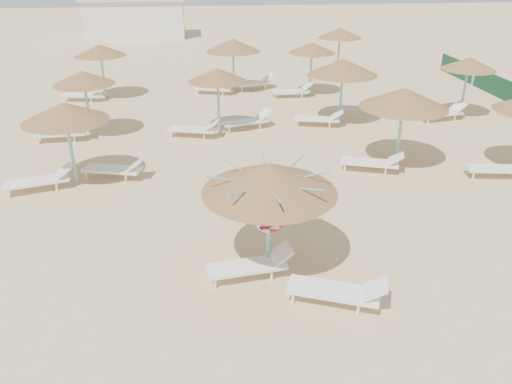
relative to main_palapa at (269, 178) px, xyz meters
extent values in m
plane|color=tan|center=(-0.29, 0.07, -2.34)|extent=(120.00, 120.00, 0.00)
cylinder|color=#69B6AF|center=(0.00, 0.00, -1.21)|extent=(0.11, 0.11, 2.25)
cone|color=brown|center=(0.00, 0.00, 0.02)|extent=(3.00, 3.00, 0.68)
cylinder|color=#69B6AF|center=(0.00, 0.00, -0.23)|extent=(0.20, 0.20, 0.12)
cylinder|color=#69B6AF|center=(0.69, 0.00, -0.03)|extent=(1.36, 0.04, 0.35)
cylinder|color=#69B6AF|center=(0.49, 0.49, -0.03)|extent=(0.99, 0.99, 0.35)
cylinder|color=#69B6AF|center=(0.00, 0.69, -0.03)|extent=(0.04, 1.36, 0.35)
cylinder|color=#69B6AF|center=(-0.49, 0.49, -0.03)|extent=(0.99, 0.99, 0.35)
cylinder|color=#69B6AF|center=(-0.69, 0.00, -0.03)|extent=(1.36, 0.04, 0.35)
cylinder|color=#69B6AF|center=(-0.49, -0.49, -0.03)|extent=(0.99, 0.99, 0.35)
cylinder|color=#69B6AF|center=(0.00, -0.69, -0.03)|extent=(0.04, 1.36, 0.35)
cylinder|color=#69B6AF|center=(0.49, -0.49, -0.03)|extent=(0.99, 0.99, 0.35)
torus|color=red|center=(0.00, -0.10, -0.98)|extent=(0.66, 0.15, 0.66)
cylinder|color=white|center=(-1.28, -0.67, -2.20)|extent=(0.06, 0.06, 0.27)
cylinder|color=white|center=(-1.34, -0.19, -2.20)|extent=(0.06, 0.06, 0.27)
cylinder|color=white|center=(0.01, -0.50, -2.20)|extent=(0.06, 0.06, 0.27)
cylinder|color=white|center=(-0.06, -0.02, -2.20)|extent=(0.06, 0.06, 0.27)
cube|color=white|center=(-0.55, -0.33, -2.03)|extent=(1.89, 0.82, 0.08)
cube|color=white|center=(0.26, -0.23, -1.80)|extent=(0.54, 0.63, 0.35)
cylinder|color=white|center=(0.33, -1.39, -2.19)|extent=(0.06, 0.06, 0.28)
cylinder|color=white|center=(0.52, -0.92, -2.19)|extent=(0.06, 0.06, 0.28)
cylinder|color=white|center=(1.59, -1.90, -2.19)|extent=(0.06, 0.06, 0.28)
cylinder|color=white|center=(1.79, -1.43, -2.19)|extent=(0.06, 0.06, 0.28)
cube|color=white|center=(1.17, -1.46, -2.01)|extent=(2.02, 1.31, 0.08)
cube|color=white|center=(1.97, -1.78, -1.77)|extent=(0.68, 0.75, 0.37)
cylinder|color=#69B6AF|center=(-5.46, 5.40, -1.19)|extent=(0.11, 0.11, 2.30)
cone|color=brown|center=(-5.46, 5.40, 0.05)|extent=(2.59, 2.59, 0.58)
cylinder|color=#69B6AF|center=(-5.46, 5.40, -0.19)|extent=(0.20, 0.20, 0.12)
cylinder|color=white|center=(-7.27, 4.55, -2.20)|extent=(0.06, 0.06, 0.28)
cylinder|color=white|center=(-7.40, 5.03, -2.20)|extent=(0.06, 0.06, 0.28)
cylinder|color=white|center=(-5.97, 4.91, -2.20)|extent=(0.06, 0.06, 0.28)
cylinder|color=white|center=(-6.10, 5.39, -2.20)|extent=(0.06, 0.06, 0.28)
cube|color=white|center=(-6.56, 5.00, -2.02)|extent=(2.00, 1.10, 0.08)
cube|color=white|center=(-5.74, 5.23, -1.78)|extent=(0.63, 0.71, 0.36)
cylinder|color=white|center=(-5.20, 5.67, -2.20)|extent=(0.06, 0.06, 0.28)
cylinder|color=white|center=(-5.07, 6.15, -2.20)|extent=(0.06, 0.06, 0.28)
cylinder|color=white|center=(-3.90, 5.31, -2.20)|extent=(0.06, 0.06, 0.28)
cylinder|color=white|center=(-3.77, 5.80, -2.20)|extent=(0.06, 0.06, 0.28)
cube|color=white|center=(-4.36, 5.70, -2.02)|extent=(2.00, 1.10, 0.08)
cube|color=white|center=(-3.54, 5.48, -1.78)|extent=(0.63, 0.71, 0.36)
cylinder|color=#69B6AF|center=(-5.76, 9.92, -1.19)|extent=(0.11, 0.11, 2.30)
cone|color=brown|center=(-5.76, 9.92, 0.04)|extent=(2.33, 2.33, 0.53)
cylinder|color=#69B6AF|center=(-5.76, 9.92, -0.19)|extent=(0.20, 0.20, 0.12)
cylinder|color=white|center=(-7.65, 9.23, -2.20)|extent=(0.06, 0.06, 0.28)
cylinder|color=white|center=(-7.67, 9.73, -2.20)|extent=(0.06, 0.06, 0.28)
cylinder|color=white|center=(-6.30, 9.30, -2.20)|extent=(0.06, 0.06, 0.28)
cylinder|color=white|center=(-6.33, 9.80, -2.20)|extent=(0.06, 0.06, 0.28)
cube|color=white|center=(-6.86, 9.52, -2.02)|extent=(1.93, 0.71, 0.08)
cube|color=white|center=(-6.01, 9.56, -1.78)|extent=(0.51, 0.62, 0.36)
cylinder|color=#69B6AF|center=(-6.05, 15.70, -1.19)|extent=(0.11, 0.11, 2.30)
cone|color=brown|center=(-6.05, 15.70, 0.05)|extent=(2.45, 2.45, 0.55)
cylinder|color=#69B6AF|center=(-6.05, 15.70, -0.19)|extent=(0.20, 0.20, 0.12)
cylinder|color=white|center=(-7.98, 15.20, -2.20)|extent=(0.06, 0.06, 0.28)
cylinder|color=white|center=(-7.89, 15.69, -2.20)|extent=(0.06, 0.06, 0.28)
cylinder|color=white|center=(-6.65, 14.96, -2.20)|extent=(0.06, 0.06, 0.28)
cylinder|color=white|center=(-6.56, 15.45, -2.20)|extent=(0.06, 0.06, 0.28)
cube|color=white|center=(-7.15, 15.30, -2.02)|extent=(1.98, 0.95, 0.08)
cube|color=white|center=(-6.31, 15.15, -1.78)|extent=(0.59, 0.68, 0.36)
cylinder|color=#69B6AF|center=(-0.64, 9.80, -1.19)|extent=(0.11, 0.11, 2.30)
cone|color=brown|center=(-0.64, 9.80, 0.04)|extent=(2.29, 2.29, 0.52)
cylinder|color=#69B6AF|center=(-0.64, 9.80, -0.19)|extent=(0.20, 0.20, 0.12)
cylinder|color=white|center=(-2.58, 9.37, -2.20)|extent=(0.06, 0.06, 0.28)
cylinder|color=white|center=(-2.45, 9.86, -2.20)|extent=(0.06, 0.06, 0.28)
cylinder|color=white|center=(-1.28, 9.02, -2.20)|extent=(0.06, 0.06, 0.28)
cylinder|color=white|center=(-1.15, 9.50, -2.20)|extent=(0.06, 0.06, 0.28)
cube|color=white|center=(-1.74, 9.40, -2.02)|extent=(2.00, 1.10, 0.08)
cube|color=white|center=(-0.93, 9.18, -1.78)|extent=(0.63, 0.71, 0.36)
cylinder|color=white|center=(-0.25, 9.65, -2.20)|extent=(0.06, 0.06, 0.28)
cylinder|color=white|center=(-0.38, 10.13, -2.20)|extent=(0.06, 0.06, 0.28)
cylinder|color=white|center=(1.05, 10.01, -2.20)|extent=(0.06, 0.06, 0.28)
cylinder|color=white|center=(0.92, 10.49, -2.20)|extent=(0.06, 0.06, 0.28)
cube|color=white|center=(0.46, 10.10, -2.02)|extent=(2.00, 1.10, 0.08)
cube|color=white|center=(1.27, 10.33, -1.78)|extent=(0.63, 0.71, 0.36)
cylinder|color=#69B6AF|center=(0.47, 16.25, -1.19)|extent=(0.11, 0.11, 2.30)
cone|color=brown|center=(0.47, 16.25, 0.06)|extent=(2.79, 2.79, 0.63)
cylinder|color=#69B6AF|center=(0.47, 16.25, -0.19)|extent=(0.20, 0.20, 0.12)
cylinder|color=white|center=(-1.47, 15.83, -2.20)|extent=(0.06, 0.06, 0.28)
cylinder|color=white|center=(-1.33, 16.32, -2.20)|extent=(0.06, 0.06, 0.28)
cylinder|color=white|center=(-0.18, 15.46, -2.20)|extent=(0.06, 0.06, 0.28)
cylinder|color=white|center=(-0.04, 15.94, -2.20)|extent=(0.06, 0.06, 0.28)
cube|color=white|center=(-0.63, 15.85, -2.02)|extent=(2.00, 1.12, 0.08)
cube|color=white|center=(0.18, 15.62, -1.78)|extent=(0.63, 0.71, 0.36)
cylinder|color=white|center=(0.87, 16.09, -2.20)|extent=(0.06, 0.06, 0.28)
cylinder|color=white|center=(0.73, 16.57, -2.20)|extent=(0.06, 0.06, 0.28)
cylinder|color=white|center=(2.16, 16.47, -2.20)|extent=(0.06, 0.06, 0.28)
cylinder|color=white|center=(2.02, 16.95, -2.20)|extent=(0.06, 0.06, 0.28)
cube|color=white|center=(1.57, 16.55, -2.02)|extent=(2.00, 1.12, 0.08)
cube|color=white|center=(2.38, 16.79, -1.78)|extent=(0.63, 0.71, 0.36)
cylinder|color=#69B6AF|center=(5.29, 5.66, -1.19)|extent=(0.11, 0.11, 2.30)
cone|color=brown|center=(5.29, 5.66, 0.06)|extent=(2.91, 2.91, 0.65)
cylinder|color=#69B6AF|center=(5.29, 5.66, -0.19)|extent=(0.20, 0.20, 0.12)
cylinder|color=white|center=(3.35, 5.28, -2.20)|extent=(0.06, 0.06, 0.28)
cylinder|color=white|center=(3.51, 5.76, -2.20)|extent=(0.06, 0.06, 0.28)
cylinder|color=white|center=(4.63, 4.84, -2.20)|extent=(0.06, 0.06, 0.28)
cylinder|color=white|center=(4.79, 5.31, -2.20)|extent=(0.06, 0.06, 0.28)
cube|color=white|center=(4.19, 5.26, -2.02)|extent=(2.00, 1.21, 0.08)
cube|color=white|center=(4.99, 4.98, -1.78)|extent=(0.65, 0.73, 0.36)
cylinder|color=#69B6AF|center=(4.61, 10.55, -1.19)|extent=(0.11, 0.11, 2.30)
cone|color=brown|center=(4.61, 10.55, 0.06)|extent=(2.88, 2.88, 0.65)
cylinder|color=#69B6AF|center=(4.61, 10.55, -0.19)|extent=(0.20, 0.20, 0.12)
cylinder|color=white|center=(2.67, 10.10, -2.20)|extent=(0.06, 0.06, 0.28)
cylinder|color=white|center=(2.79, 10.58, -2.20)|extent=(0.06, 0.06, 0.28)
cylinder|color=white|center=(3.98, 9.78, -2.20)|extent=(0.06, 0.06, 0.28)
cylinder|color=white|center=(4.10, 10.26, -2.20)|extent=(0.06, 0.06, 0.28)
cube|color=white|center=(3.51, 10.15, -2.02)|extent=(1.99, 1.05, 0.08)
cube|color=white|center=(4.33, 9.95, -1.78)|extent=(0.61, 0.70, 0.36)
cylinder|color=#69B6AF|center=(4.31, 15.17, -1.19)|extent=(0.11, 0.11, 2.30)
cone|color=brown|center=(4.31, 15.17, 0.04)|extent=(2.35, 2.35, 0.53)
cylinder|color=#69B6AF|center=(4.31, 15.17, -0.19)|extent=(0.20, 0.20, 0.12)
cylinder|color=white|center=(2.41, 14.52, -2.20)|extent=(0.06, 0.06, 0.28)
cylinder|color=white|center=(2.41, 15.02, -2.20)|extent=(0.06, 0.06, 0.28)
cylinder|color=white|center=(3.76, 14.51, -2.20)|extent=(0.06, 0.06, 0.28)
cylinder|color=white|center=(3.76, 15.01, -2.20)|extent=(0.06, 0.06, 0.28)
cube|color=white|center=(3.21, 14.77, -2.02)|extent=(1.91, 0.64, 0.08)
cube|color=white|center=(4.06, 14.76, -1.78)|extent=(0.49, 0.60, 0.36)
cylinder|color=white|center=(7.33, 4.15, -2.20)|extent=(0.06, 0.06, 0.28)
cylinder|color=white|center=(7.42, 4.64, -2.20)|extent=(0.06, 0.06, 0.28)
cylinder|color=white|center=(8.75, 4.41, -2.20)|extent=(0.06, 0.06, 0.28)
cube|color=white|center=(8.16, 4.26, -2.02)|extent=(1.98, 0.94, 0.08)
cylinder|color=#69B6AF|center=(10.18, 10.64, -1.19)|extent=(0.11, 0.11, 2.30)
cone|color=brown|center=(10.18, 10.64, 0.04)|extent=(2.30, 2.30, 0.52)
cylinder|color=#69B6AF|center=(10.18, 10.64, -0.19)|extent=(0.20, 0.20, 0.12)
cylinder|color=white|center=(8.34, 9.85, -2.20)|extent=(0.06, 0.06, 0.28)
cylinder|color=white|center=(8.24, 10.34, -2.20)|extent=(0.06, 0.06, 0.28)
cylinder|color=white|center=(9.66, 10.10, -2.20)|extent=(0.06, 0.06, 0.28)
cylinder|color=white|center=(9.57, 10.59, -2.20)|extent=(0.06, 0.06, 0.28)
cube|color=white|center=(9.08, 10.24, -2.02)|extent=(1.98, 0.96, 0.08)
cube|color=white|center=(9.91, 10.40, -1.78)|extent=(0.59, 0.68, 0.36)
cylinder|color=#69B6AF|center=(6.98, 19.65, -1.19)|extent=(0.11, 0.11, 2.30)
cone|color=brown|center=(6.98, 19.65, 0.05)|extent=(2.55, 2.55, 0.57)
cylinder|color=#69B6AF|center=(6.98, 19.65, -0.19)|extent=(0.20, 0.20, 0.12)
cylinder|color=white|center=(5.17, 18.81, -2.20)|extent=(0.06, 0.06, 0.28)
cylinder|color=white|center=(5.04, 19.29, -2.20)|extent=(0.06, 0.06, 0.28)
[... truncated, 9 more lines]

